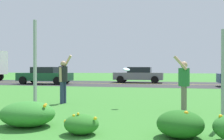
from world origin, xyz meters
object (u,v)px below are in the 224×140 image
at_px(sign_post_by_roadside, 223,76).
at_px(person_thrower_dark_shirt, 63,78).
at_px(frisbee_pale_blue, 127,69).
at_px(car_dark_green_rightmost, 45,75).
at_px(sign_post_near_path, 35,65).
at_px(person_catcher_green_shirt, 184,82).
at_px(car_gray_center_right, 139,75).

bearing_deg(sign_post_by_roadside, person_thrower_dark_shirt, 154.13).
distance_m(sign_post_by_roadside, person_thrower_dark_shirt, 5.87).
bearing_deg(frisbee_pale_blue, person_thrower_dark_shirt, 173.67).
bearing_deg(sign_post_by_roadside, car_dark_green_rightmost, 130.62).
relative_size(sign_post_near_path, person_catcher_green_shirt, 1.66).
relative_size(car_gray_center_right, car_dark_green_rightmost, 1.00).
bearing_deg(person_thrower_dark_shirt, car_dark_green_rightmost, 120.28).
height_order(person_thrower_dark_shirt, person_catcher_green_shirt, person_thrower_dark_shirt).
distance_m(sign_post_by_roadside, person_catcher_green_shirt, 1.82).
distance_m(sign_post_near_path, car_dark_green_rightmost, 14.53).
xyz_separation_m(sign_post_near_path, car_dark_green_rightmost, (-6.39, 13.04, -0.70)).
height_order(sign_post_near_path, person_catcher_green_shirt, sign_post_near_path).
relative_size(sign_post_near_path, person_thrower_dark_shirt, 1.55).
bearing_deg(sign_post_by_roadside, sign_post_near_path, 171.78).
relative_size(sign_post_by_roadside, person_catcher_green_shirt, 1.32).
height_order(frisbee_pale_blue, car_dark_green_rightmost, car_dark_green_rightmost).
height_order(sign_post_by_roadside, person_catcher_green_shirt, sign_post_by_roadside).
distance_m(person_catcher_green_shirt, frisbee_pale_blue, 2.07).
relative_size(sign_post_by_roadside, car_gray_center_right, 0.51).
distance_m(frisbee_pale_blue, car_gray_center_right, 15.43).
height_order(person_thrower_dark_shirt, frisbee_pale_blue, person_thrower_dark_shirt).
height_order(sign_post_by_roadside, person_thrower_dark_shirt, sign_post_by_roadside).
bearing_deg(car_gray_center_right, sign_post_by_roadside, -76.22).
height_order(sign_post_near_path, car_dark_green_rightmost, sign_post_near_path).
height_order(sign_post_near_path, person_thrower_dark_shirt, sign_post_near_path).
bearing_deg(car_gray_center_right, person_thrower_dark_shirt, -93.65).
relative_size(sign_post_by_roadside, person_thrower_dark_shirt, 1.23).
bearing_deg(car_gray_center_right, car_dark_green_rightmost, -153.28).
relative_size(person_thrower_dark_shirt, person_catcher_green_shirt, 1.07).
distance_m(person_thrower_dark_shirt, car_gray_center_right, 15.09).
bearing_deg(sign_post_by_roadside, car_gray_center_right, 103.78).
bearing_deg(person_catcher_green_shirt, car_dark_green_rightmost, 131.98).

